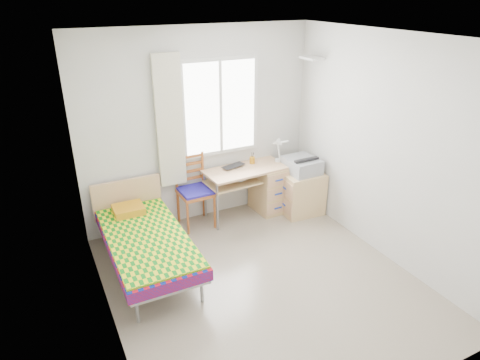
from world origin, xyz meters
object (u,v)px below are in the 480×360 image
at_px(chair, 194,187).
at_px(cabinet, 301,192).
at_px(bed, 145,238).
at_px(printer, 302,165).
at_px(desk, 265,186).

distance_m(chair, cabinet, 1.54).
height_order(bed, chair, chair).
bearing_deg(bed, printer, 9.11).
bearing_deg(chair, cabinet, -16.05).
height_order(cabinet, printer, printer).
height_order(bed, printer, printer).
height_order(bed, cabinet, bed).
relative_size(bed, printer, 3.67).
distance_m(desk, chair, 1.05).
relative_size(bed, desk, 1.55).
bearing_deg(chair, desk, -7.74).
bearing_deg(chair, bed, -143.01).
xyz_separation_m(bed, chair, (0.88, 0.71, 0.17)).
bearing_deg(cabinet, bed, -168.49).
xyz_separation_m(desk, chair, (-1.03, 0.11, 0.16)).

